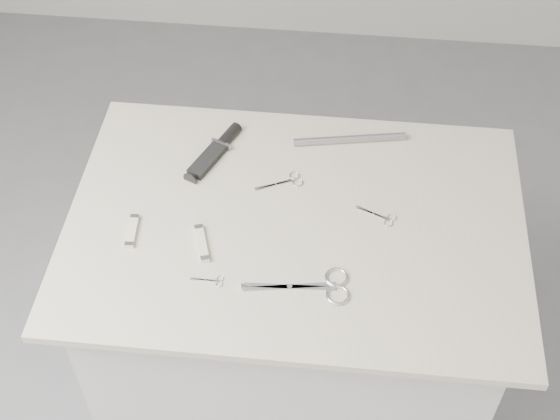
# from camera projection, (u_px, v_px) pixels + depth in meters

# --- Properties ---
(ground) EXTENTS (4.00, 4.00, 0.01)m
(ground) POSITION_uv_depth(u_px,v_px,m) (291.00, 419.00, 2.39)
(ground) COLOR gray
(ground) RESTS_ON ground
(plinth) EXTENTS (0.90, 0.60, 0.90)m
(plinth) POSITION_uv_depth(u_px,v_px,m) (293.00, 338.00, 2.05)
(plinth) COLOR silver
(plinth) RESTS_ON ground
(display_board) EXTENTS (1.00, 0.70, 0.02)m
(display_board) POSITION_uv_depth(u_px,v_px,m) (295.00, 224.00, 1.71)
(display_board) COLOR beige
(display_board) RESTS_ON plinth
(large_shears) EXTENTS (0.22, 0.09, 0.01)m
(large_shears) POSITION_uv_depth(u_px,v_px,m) (320.00, 286.00, 1.58)
(large_shears) COLOR silver
(large_shears) RESTS_ON display_board
(embroidery_scissors_a) EXTENTS (0.11, 0.07, 0.00)m
(embroidery_scissors_a) POSITION_uv_depth(u_px,v_px,m) (287.00, 182.00, 1.78)
(embroidery_scissors_a) COLOR silver
(embroidery_scissors_a) RESTS_ON display_board
(embroidery_scissors_b) EXTENTS (0.09, 0.06, 0.00)m
(embroidery_scissors_b) POSITION_uv_depth(u_px,v_px,m) (382.00, 217.00, 1.70)
(embroidery_scissors_b) COLOR silver
(embroidery_scissors_b) RESTS_ON display_board
(tiny_scissors) EXTENTS (0.07, 0.03, 0.00)m
(tiny_scissors) POSITION_uv_depth(u_px,v_px,m) (212.00, 281.00, 1.59)
(tiny_scissors) COLOR silver
(tiny_scissors) RESTS_ON display_board
(sheathed_knife) EXTENTS (0.10, 0.19, 0.02)m
(sheathed_knife) POSITION_uv_depth(u_px,v_px,m) (217.00, 149.00, 1.84)
(sheathed_knife) COLOR black
(sheathed_knife) RESTS_ON display_board
(pocket_knife_a) EXTENTS (0.05, 0.10, 0.01)m
(pocket_knife_a) POSITION_uv_depth(u_px,v_px,m) (202.00, 243.00, 1.65)
(pocket_knife_a) COLOR silver
(pocket_knife_a) RESTS_ON display_board
(pocket_knife_b) EXTENTS (0.03, 0.09, 0.01)m
(pocket_knife_b) POSITION_uv_depth(u_px,v_px,m) (132.00, 231.00, 1.67)
(pocket_knife_b) COLOR silver
(pocket_knife_b) RESTS_ON display_board
(metal_rail) EXTENTS (0.27, 0.07, 0.02)m
(metal_rail) POSITION_uv_depth(u_px,v_px,m) (350.00, 139.00, 1.86)
(metal_rail) COLOR #96989E
(metal_rail) RESTS_ON display_board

